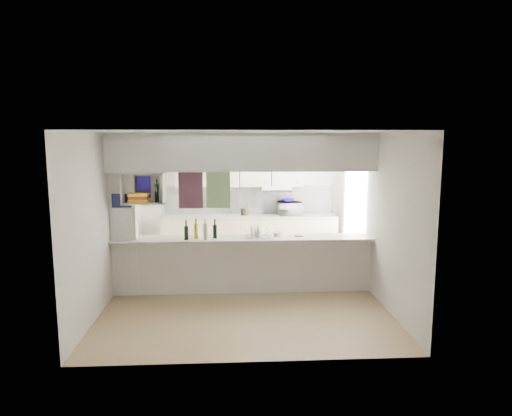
{
  "coord_description": "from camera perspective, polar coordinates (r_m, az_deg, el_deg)",
  "views": [
    {
      "loc": [
        -0.2,
        -7.25,
        2.51
      ],
      "look_at": [
        0.24,
        0.5,
        1.32
      ],
      "focal_mm": 32.0,
      "sensor_mm": 36.0,
      "label": 1
    }
  ],
  "objects": [
    {
      "name": "floor",
      "position": [
        7.67,
        -1.58,
        -10.42
      ],
      "size": [
        4.8,
        4.8,
        0.0
      ],
      "primitive_type": "plane",
      "color": "tan",
      "rests_on": "ground"
    },
    {
      "name": "knife_block",
      "position": [
        9.55,
        -1.3,
        -0.27
      ],
      "size": [
        0.1,
        0.08,
        0.21
      ],
      "primitive_type": "cube",
      "rotation": [
        0.0,
        0.0,
        0.01
      ],
      "color": "#53361C",
      "rests_on": "bench_top"
    },
    {
      "name": "wall_right",
      "position": [
        7.7,
        14.2,
        -0.63
      ],
      "size": [
        0.0,
        4.8,
        4.8
      ],
      "primitive_type": "plane",
      "rotation": [
        1.57,
        0.0,
        -1.57
      ],
      "color": "silver",
      "rests_on": "floor"
    },
    {
      "name": "bowl",
      "position": [
        9.58,
        4.01,
        0.96
      ],
      "size": [
        0.27,
        0.27,
        0.07
      ],
      "primitive_type": "imported",
      "color": "#170C8C",
      "rests_on": "microwave"
    },
    {
      "name": "microwave",
      "position": [
        9.58,
        4.28,
        -0.06
      ],
      "size": [
        0.51,
        0.37,
        0.27
      ],
      "primitive_type": "imported",
      "rotation": [
        0.0,
        0.0,
        3.21
      ],
      "color": "white",
      "rests_on": "bench_top"
    },
    {
      "name": "cubby_shelf",
      "position": [
        7.35,
        -13.93,
        2.19
      ],
      "size": [
        0.65,
        0.35,
        0.5
      ],
      "color": "white",
      "rests_on": "bulkhead"
    },
    {
      "name": "kitchen_run",
      "position": [
        9.54,
        -1.02,
        -1.48
      ],
      "size": [
        3.6,
        0.63,
        2.24
      ],
      "color": "beige",
      "rests_on": "floor"
    },
    {
      "name": "ceiling",
      "position": [
        7.25,
        -1.67,
        9.39
      ],
      "size": [
        4.8,
        4.8,
        0.0
      ],
      "primitive_type": "plane",
      "color": "white",
      "rests_on": "wall_back"
    },
    {
      "name": "wall_left",
      "position": [
        7.59,
        -17.69,
        -0.91
      ],
      "size": [
        0.0,
        4.8,
        4.8
      ],
      "primitive_type": "plane",
      "rotation": [
        1.57,
        0.0,
        1.57
      ],
      "color": "silver",
      "rests_on": "floor"
    },
    {
      "name": "plastic_tubs",
      "position": [
        7.53,
        2.89,
        -3.28
      ],
      "size": [
        0.49,
        0.17,
        0.07
      ],
      "color": "silver",
      "rests_on": "breakfast_bar"
    },
    {
      "name": "utensil_jar",
      "position": [
        9.52,
        -1.62,
        -0.49
      ],
      "size": [
        0.1,
        0.1,
        0.14
      ],
      "primitive_type": "cylinder",
      "color": "black",
      "rests_on": "bench_top"
    },
    {
      "name": "wall_back",
      "position": [
        9.72,
        -2.04,
        1.53
      ],
      "size": [
        4.2,
        0.0,
        4.2
      ],
      "primitive_type": "plane",
      "rotation": [
        1.57,
        0.0,
        0.0
      ],
      "color": "silver",
      "rests_on": "floor"
    },
    {
      "name": "wine_bottles",
      "position": [
        7.33,
        -6.92,
        -2.92
      ],
      "size": [
        0.52,
        0.15,
        0.35
      ],
      "color": "black",
      "rests_on": "breakfast_bar"
    },
    {
      "name": "dish_rack",
      "position": [
        7.45,
        0.12,
        -2.99
      ],
      "size": [
        0.39,
        0.3,
        0.21
      ],
      "rotation": [
        0.0,
        0.0,
        0.02
      ],
      "color": "silver",
      "rests_on": "breakfast_bar"
    },
    {
      "name": "servery_partition",
      "position": [
        7.3,
        -3.0,
        1.98
      ],
      "size": [
        4.2,
        0.5,
        2.6
      ],
      "color": "silver",
      "rests_on": "floor"
    },
    {
      "name": "cup",
      "position": [
        7.39,
        0.24,
        -3.27
      ],
      "size": [
        0.11,
        0.11,
        0.09
      ],
      "primitive_type": "imported",
      "rotation": [
        0.0,
        0.0,
        0.01
      ],
      "color": "white",
      "rests_on": "dish_rack"
    }
  ]
}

